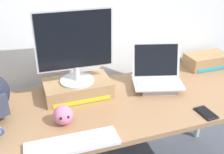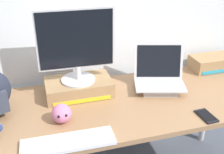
{
  "view_description": "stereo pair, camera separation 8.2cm",
  "coord_description": "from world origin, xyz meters",
  "px_view_note": "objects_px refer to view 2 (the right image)",
  "views": [
    {
      "loc": [
        -0.48,
        -1.37,
        1.64
      ],
      "look_at": [
        0.0,
        0.0,
        0.9
      ],
      "focal_mm": 45.15,
      "sensor_mm": 36.0,
      "label": 1
    },
    {
      "loc": [
        -0.4,
        -1.4,
        1.64
      ],
      "look_at": [
        0.0,
        0.0,
        0.9
      ],
      "focal_mm": 45.15,
      "sensor_mm": 36.0,
      "label": 2
    }
  ],
  "objects_px": {
    "cell_phone": "(206,116)",
    "plush_toy": "(62,114)",
    "toner_box_yellow": "(79,87)",
    "desktop_monitor": "(76,46)",
    "external_keyboard": "(68,142)",
    "open_laptop": "(159,81)",
    "toner_box_cyan": "(212,63)"
  },
  "relations": [
    {
      "from": "desktop_monitor",
      "to": "open_laptop",
      "type": "bearing_deg",
      "value": -6.09
    },
    {
      "from": "external_keyboard",
      "to": "plush_toy",
      "type": "distance_m",
      "value": 0.2
    },
    {
      "from": "cell_phone",
      "to": "toner_box_cyan",
      "type": "xyz_separation_m",
      "value": [
        0.4,
        0.55,
        0.04
      ]
    },
    {
      "from": "open_laptop",
      "to": "plush_toy",
      "type": "xyz_separation_m",
      "value": [
        -0.67,
        -0.2,
        -0.0
      ]
    },
    {
      "from": "cell_phone",
      "to": "plush_toy",
      "type": "xyz_separation_m",
      "value": [
        -0.79,
        0.18,
        0.05
      ]
    },
    {
      "from": "external_keyboard",
      "to": "cell_phone",
      "type": "bearing_deg",
      "value": 2.55
    },
    {
      "from": "open_laptop",
      "to": "cell_phone",
      "type": "height_order",
      "value": "open_laptop"
    },
    {
      "from": "toner_box_yellow",
      "to": "toner_box_cyan",
      "type": "distance_m",
      "value": 1.05
    },
    {
      "from": "toner_box_yellow",
      "to": "desktop_monitor",
      "type": "bearing_deg",
      "value": -93.07
    },
    {
      "from": "open_laptop",
      "to": "toner_box_cyan",
      "type": "xyz_separation_m",
      "value": [
        0.52,
        0.17,
        -0.01
      ]
    },
    {
      "from": "open_laptop",
      "to": "toner_box_cyan",
      "type": "bearing_deg",
      "value": 34.78
    },
    {
      "from": "desktop_monitor",
      "to": "external_keyboard",
      "type": "xyz_separation_m",
      "value": [
        -0.14,
        -0.47,
        -0.32
      ]
    },
    {
      "from": "toner_box_yellow",
      "to": "cell_phone",
      "type": "height_order",
      "value": "toner_box_yellow"
    },
    {
      "from": "desktop_monitor",
      "to": "cell_phone",
      "type": "xyz_separation_m",
      "value": [
        0.64,
        -0.45,
        -0.32
      ]
    },
    {
      "from": "desktop_monitor",
      "to": "external_keyboard",
      "type": "height_order",
      "value": "desktop_monitor"
    },
    {
      "from": "desktop_monitor",
      "to": "open_laptop",
      "type": "relative_size",
      "value": 1.24
    },
    {
      "from": "open_laptop",
      "to": "external_keyboard",
      "type": "height_order",
      "value": "open_laptop"
    },
    {
      "from": "external_keyboard",
      "to": "plush_toy",
      "type": "xyz_separation_m",
      "value": [
        -0.01,
        0.19,
        0.04
      ]
    },
    {
      "from": "external_keyboard",
      "to": "toner_box_yellow",
      "type": "bearing_deg",
      "value": 75.25
    },
    {
      "from": "toner_box_yellow",
      "to": "plush_toy",
      "type": "xyz_separation_m",
      "value": [
        -0.14,
        -0.28,
        0.01
      ]
    },
    {
      "from": "desktop_monitor",
      "to": "open_laptop",
      "type": "xyz_separation_m",
      "value": [
        0.52,
        -0.08,
        -0.27
      ]
    },
    {
      "from": "toner_box_yellow",
      "to": "open_laptop",
      "type": "relative_size",
      "value": 1.11
    },
    {
      "from": "open_laptop",
      "to": "cell_phone",
      "type": "xyz_separation_m",
      "value": [
        0.12,
        -0.38,
        -0.05
      ]
    },
    {
      "from": "toner_box_yellow",
      "to": "toner_box_cyan",
      "type": "xyz_separation_m",
      "value": [
        1.04,
        0.1,
        0.0
      ]
    },
    {
      "from": "toner_box_yellow",
      "to": "external_keyboard",
      "type": "relative_size",
      "value": 0.9
    },
    {
      "from": "desktop_monitor",
      "to": "cell_phone",
      "type": "height_order",
      "value": "desktop_monitor"
    },
    {
      "from": "plush_toy",
      "to": "toner_box_cyan",
      "type": "xyz_separation_m",
      "value": [
        1.18,
        0.37,
        -0.0
      ]
    },
    {
      "from": "toner_box_cyan",
      "to": "open_laptop",
      "type": "bearing_deg",
      "value": -161.45
    },
    {
      "from": "cell_phone",
      "to": "plush_toy",
      "type": "distance_m",
      "value": 0.81
    },
    {
      "from": "desktop_monitor",
      "to": "plush_toy",
      "type": "distance_m",
      "value": 0.42
    },
    {
      "from": "toner_box_yellow",
      "to": "toner_box_cyan",
      "type": "relative_size",
      "value": 1.3
    },
    {
      "from": "desktop_monitor",
      "to": "external_keyboard",
      "type": "relative_size",
      "value": 1.01
    }
  ]
}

